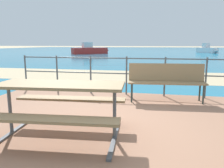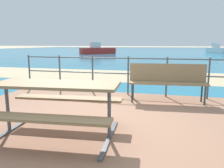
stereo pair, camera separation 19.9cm
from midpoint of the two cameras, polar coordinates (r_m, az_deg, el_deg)
name	(u,v)px [view 2 (the right image)]	position (r m, az deg, el deg)	size (l,w,h in m)	color
ground_plane	(102,130)	(3.71, -0.96, -11.71)	(240.00, 240.00, 0.00)	tan
patio_paving	(102,128)	(3.70, -0.96, -11.28)	(6.40, 5.20, 0.06)	#996B51
sea_water	(163,51)	(43.35, 13.12, 8.25)	(90.00, 90.00, 0.01)	teal
beach_strip	(143,76)	(9.67, 8.68, 1.97)	(54.00, 3.53, 0.01)	tan
picnic_table	(56,97)	(3.26, -12.55, -3.24)	(1.90, 1.44, 0.78)	#8C704C
park_bench	(167,79)	(5.31, 15.11, 1.32)	(1.78, 0.57, 0.87)	#8C704C
railing_fence	(128,71)	(5.82, 5.17, 3.29)	(5.94, 0.04, 1.01)	#4C5156
boat_near	(98,50)	(31.06, -3.33, 8.72)	(4.69, 4.47, 1.57)	red
boat_far	(217,50)	(36.94, 25.62, 7.95)	(2.88, 3.79, 1.47)	silver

